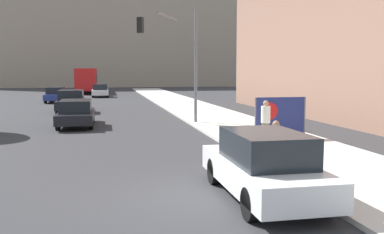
{
  "coord_description": "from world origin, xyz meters",
  "views": [
    {
      "loc": [
        -2.28,
        -9.06,
        2.77
      ],
      "look_at": [
        0.58,
        4.88,
        1.27
      ],
      "focal_mm": 40.0,
      "sensor_mm": 36.0,
      "label": 1
    }
  ],
  "objects_px": {
    "protest_banner": "(280,117)",
    "car_on_road_distant": "(56,95)",
    "jogger_on_sidewalk": "(266,122)",
    "city_bus_on_road": "(87,79)",
    "seated_protester": "(276,139)",
    "traffic_light_pole": "(175,47)",
    "car_on_road_nearest": "(76,113)",
    "car_on_road_midblock": "(71,101)",
    "parked_car_curbside": "(264,165)",
    "car_on_road_far_lane": "(100,91)"
  },
  "relations": [
    {
      "from": "protest_banner",
      "to": "car_on_road_distant",
      "type": "height_order",
      "value": "protest_banner"
    },
    {
      "from": "jogger_on_sidewalk",
      "to": "city_bus_on_road",
      "type": "relative_size",
      "value": 0.15
    },
    {
      "from": "seated_protester",
      "to": "city_bus_on_road",
      "type": "height_order",
      "value": "city_bus_on_road"
    },
    {
      "from": "traffic_light_pole",
      "to": "car_on_road_nearest",
      "type": "relative_size",
      "value": 1.24
    },
    {
      "from": "car_on_road_midblock",
      "to": "car_on_road_distant",
      "type": "relative_size",
      "value": 0.98
    },
    {
      "from": "car_on_road_nearest",
      "to": "car_on_road_distant",
      "type": "distance_m",
      "value": 18.58
    },
    {
      "from": "protest_banner",
      "to": "traffic_light_pole",
      "type": "distance_m",
      "value": 8.06
    },
    {
      "from": "traffic_light_pole",
      "to": "car_on_road_nearest",
      "type": "bearing_deg",
      "value": -178.29
    },
    {
      "from": "traffic_light_pole",
      "to": "jogger_on_sidewalk",
      "type": "bearing_deg",
      "value": -75.18
    },
    {
      "from": "traffic_light_pole",
      "to": "protest_banner",
      "type": "bearing_deg",
      "value": -65.06
    },
    {
      "from": "jogger_on_sidewalk",
      "to": "car_on_road_distant",
      "type": "xyz_separation_m",
      "value": [
        -10.17,
        26.08,
        -0.24
      ]
    },
    {
      "from": "traffic_light_pole",
      "to": "car_on_road_distant",
      "type": "relative_size",
      "value": 1.3
    },
    {
      "from": "seated_protester",
      "to": "traffic_light_pole",
      "type": "distance_m",
      "value": 11.26
    },
    {
      "from": "parked_car_curbside",
      "to": "car_on_road_midblock",
      "type": "height_order",
      "value": "car_on_road_midblock"
    },
    {
      "from": "jogger_on_sidewalk",
      "to": "car_on_road_far_lane",
      "type": "relative_size",
      "value": 0.38
    },
    {
      "from": "parked_car_curbside",
      "to": "car_on_road_midblock",
      "type": "relative_size",
      "value": 0.99
    },
    {
      "from": "jogger_on_sidewalk",
      "to": "seated_protester",
      "type": "bearing_deg",
      "value": 71.49
    },
    {
      "from": "car_on_road_midblock",
      "to": "city_bus_on_road",
      "type": "height_order",
      "value": "city_bus_on_road"
    },
    {
      "from": "car_on_road_nearest",
      "to": "car_on_road_far_lane",
      "type": "bearing_deg",
      "value": 87.82
    },
    {
      "from": "city_bus_on_road",
      "to": "car_on_road_midblock",
      "type": "bearing_deg",
      "value": -90.03
    },
    {
      "from": "protest_banner",
      "to": "car_on_road_nearest",
      "type": "bearing_deg",
      "value": 141.5
    },
    {
      "from": "parked_car_curbside",
      "to": "car_on_road_nearest",
      "type": "relative_size",
      "value": 0.92
    },
    {
      "from": "seated_protester",
      "to": "car_on_road_nearest",
      "type": "distance_m",
      "value": 12.36
    },
    {
      "from": "traffic_light_pole",
      "to": "car_on_road_distant",
      "type": "distance_m",
      "value": 20.2
    },
    {
      "from": "car_on_road_nearest",
      "to": "car_on_road_far_lane",
      "type": "xyz_separation_m",
      "value": [
        0.99,
        25.93,
        0.03
      ]
    },
    {
      "from": "car_on_road_far_lane",
      "to": "car_on_road_midblock",
      "type": "bearing_deg",
      "value": -95.68
    },
    {
      "from": "parked_car_curbside",
      "to": "seated_protester",
      "type": "bearing_deg",
      "value": 63.19
    },
    {
      "from": "parked_car_curbside",
      "to": "city_bus_on_road",
      "type": "xyz_separation_m",
      "value": [
        -5.61,
        49.65,
        1.1
      ]
    },
    {
      "from": "car_on_road_nearest",
      "to": "city_bus_on_road",
      "type": "xyz_separation_m",
      "value": [
        -0.79,
        35.82,
        1.15
      ]
    },
    {
      "from": "parked_car_curbside",
      "to": "car_on_road_midblock",
      "type": "distance_m",
      "value": 22.47
    },
    {
      "from": "seated_protester",
      "to": "city_bus_on_road",
      "type": "bearing_deg",
      "value": 119.64
    },
    {
      "from": "car_on_road_distant",
      "to": "parked_car_curbside",
      "type": "bearing_deg",
      "value": -76.45
    },
    {
      "from": "car_on_road_far_lane",
      "to": "city_bus_on_road",
      "type": "relative_size",
      "value": 0.39
    },
    {
      "from": "car_on_road_nearest",
      "to": "car_on_road_midblock",
      "type": "relative_size",
      "value": 1.08
    },
    {
      "from": "car_on_road_distant",
      "to": "car_on_road_midblock",
      "type": "bearing_deg",
      "value": -78.45
    },
    {
      "from": "protest_banner",
      "to": "car_on_road_far_lane",
      "type": "bearing_deg",
      "value": 102.65
    },
    {
      "from": "parked_car_curbside",
      "to": "city_bus_on_road",
      "type": "relative_size",
      "value": 0.39
    },
    {
      "from": "car_on_road_distant",
      "to": "city_bus_on_road",
      "type": "distance_m",
      "value": 17.64
    },
    {
      "from": "parked_car_curbside",
      "to": "traffic_light_pole",
      "type": "bearing_deg",
      "value": 88.64
    },
    {
      "from": "city_bus_on_road",
      "to": "car_on_road_far_lane",
      "type": "bearing_deg",
      "value": -79.82
    },
    {
      "from": "car_on_road_far_lane",
      "to": "jogger_on_sidewalk",
      "type": "bearing_deg",
      "value": -79.48
    },
    {
      "from": "jogger_on_sidewalk",
      "to": "protest_banner",
      "type": "xyz_separation_m",
      "value": [
        1.05,
        1.14,
        0.06
      ]
    },
    {
      "from": "car_on_road_distant",
      "to": "traffic_light_pole",
      "type": "bearing_deg",
      "value": -66.04
    },
    {
      "from": "protest_banner",
      "to": "car_on_road_distant",
      "type": "xyz_separation_m",
      "value": [
        -11.22,
        24.94,
        -0.3
      ]
    },
    {
      "from": "seated_protester",
      "to": "parked_car_curbside",
      "type": "distance_m",
      "value": 3.7
    },
    {
      "from": "jogger_on_sidewalk",
      "to": "protest_banner",
      "type": "distance_m",
      "value": 1.55
    },
    {
      "from": "car_on_road_midblock",
      "to": "car_on_road_far_lane",
      "type": "relative_size",
      "value": 1.03
    },
    {
      "from": "seated_protester",
      "to": "parked_car_curbside",
      "type": "bearing_deg",
      "value": -96.09
    },
    {
      "from": "parked_car_curbside",
      "to": "car_on_road_distant",
      "type": "relative_size",
      "value": 0.97
    },
    {
      "from": "city_bus_on_road",
      "to": "seated_protester",
      "type": "bearing_deg",
      "value": -81.08
    }
  ]
}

